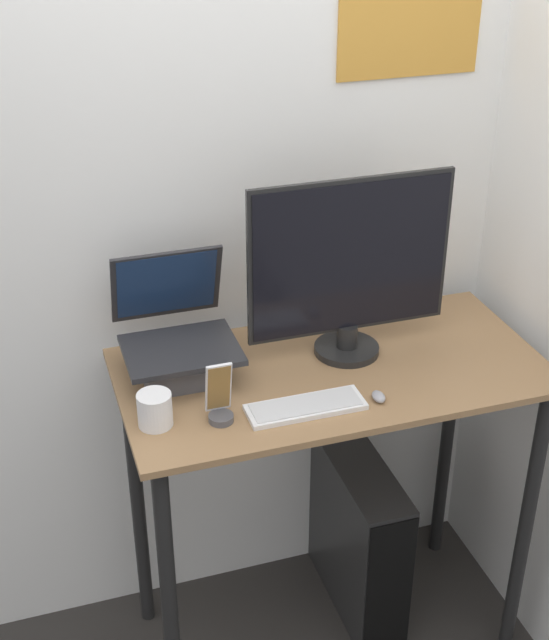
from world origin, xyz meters
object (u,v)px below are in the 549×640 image
object	(u,v)px
monitor	(350,271)
cell_phone	(220,401)
laptop	(179,347)
mouse	(379,397)
keyboard	(306,407)
computer_tower	(358,536)

from	to	relation	value
monitor	cell_phone	xyz separation A→B (m)	(-0.43, -0.21, -0.20)
laptop	mouse	world-z (taller)	laptop
laptop	keyboard	bearing A→B (deg)	-45.49
laptop	keyboard	size ratio (longest dim) A/B	1.05
keyboard	cell_phone	world-z (taller)	cell_phone
keyboard	computer_tower	bearing A→B (deg)	42.59
cell_phone	monitor	bearing A→B (deg)	26.31
keyboard	mouse	size ratio (longest dim) A/B	5.98
monitor	mouse	size ratio (longest dim) A/B	11.19
cell_phone	computer_tower	world-z (taller)	cell_phone
keyboard	cell_phone	size ratio (longest dim) A/B	1.86
laptop	computer_tower	bearing A→B (deg)	0.15
mouse	cell_phone	distance (m)	0.42
cell_phone	computer_tower	size ratio (longest dim) A/B	0.30
keyboard	computer_tower	size ratio (longest dim) A/B	0.55
cell_phone	laptop	bearing A→B (deg)	100.93
keyboard	mouse	bearing A→B (deg)	-5.69
keyboard	monitor	bearing A→B (deg)	48.80
laptop	monitor	bearing A→B (deg)	-4.33
monitor	mouse	bearing A→B (deg)	-92.74
laptop	cell_phone	size ratio (longest dim) A/B	1.96
monitor	computer_tower	size ratio (longest dim) A/B	1.03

